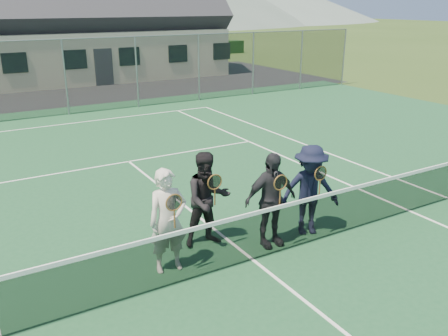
{
  "coord_description": "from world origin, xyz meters",
  "views": [
    {
      "loc": [
        -4.18,
        -6.08,
        4.31
      ],
      "look_at": [
        0.28,
        1.5,
        1.25
      ],
      "focal_mm": 38.0,
      "sensor_mm": 36.0,
      "label": 1
    }
  ],
  "objects_px": {
    "player_c": "(271,200)",
    "player_d": "(310,190)",
    "player_a": "(168,221)",
    "player_b": "(208,199)",
    "tennis_net": "(254,234)",
    "clubhouse": "(88,9)"
  },
  "relations": [
    {
      "from": "clubhouse",
      "to": "player_a",
      "type": "height_order",
      "value": "clubhouse"
    },
    {
      "from": "tennis_net",
      "to": "player_a",
      "type": "distance_m",
      "value": 1.52
    },
    {
      "from": "player_c",
      "to": "player_d",
      "type": "xyz_separation_m",
      "value": [
        0.93,
        0.01,
        -0.0
      ]
    },
    {
      "from": "tennis_net",
      "to": "player_d",
      "type": "xyz_separation_m",
      "value": [
        1.52,
        0.36,
        0.38
      ]
    },
    {
      "from": "tennis_net",
      "to": "clubhouse",
      "type": "relative_size",
      "value": 0.75
    },
    {
      "from": "player_a",
      "to": "player_b",
      "type": "xyz_separation_m",
      "value": [
        1.0,
        0.46,
        -0.0
      ]
    },
    {
      "from": "player_a",
      "to": "player_b",
      "type": "bearing_deg",
      "value": 24.98
    },
    {
      "from": "tennis_net",
      "to": "player_b",
      "type": "bearing_deg",
      "value": 111.83
    },
    {
      "from": "player_b",
      "to": "player_c",
      "type": "relative_size",
      "value": 1.0
    },
    {
      "from": "player_c",
      "to": "player_d",
      "type": "distance_m",
      "value": 0.93
    },
    {
      "from": "player_c",
      "to": "player_d",
      "type": "height_order",
      "value": "same"
    },
    {
      "from": "player_c",
      "to": "tennis_net",
      "type": "bearing_deg",
      "value": -149.35
    },
    {
      "from": "player_b",
      "to": "player_a",
      "type": "bearing_deg",
      "value": -155.02
    },
    {
      "from": "clubhouse",
      "to": "player_a",
      "type": "distance_m",
      "value": 24.31
    },
    {
      "from": "tennis_net",
      "to": "clubhouse",
      "type": "xyz_separation_m",
      "value": [
        4.0,
        24.0,
        3.45
      ]
    },
    {
      "from": "player_a",
      "to": "player_d",
      "type": "relative_size",
      "value": 1.0
    },
    {
      "from": "player_a",
      "to": "player_c",
      "type": "height_order",
      "value": "same"
    },
    {
      "from": "tennis_net",
      "to": "player_d",
      "type": "relative_size",
      "value": 6.49
    },
    {
      "from": "tennis_net",
      "to": "player_d",
      "type": "height_order",
      "value": "player_d"
    },
    {
      "from": "player_b",
      "to": "player_d",
      "type": "distance_m",
      "value": 2.0
    },
    {
      "from": "clubhouse",
      "to": "player_b",
      "type": "bearing_deg",
      "value": -100.78
    },
    {
      "from": "tennis_net",
      "to": "clubhouse",
      "type": "bearing_deg",
      "value": 80.54
    }
  ]
}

